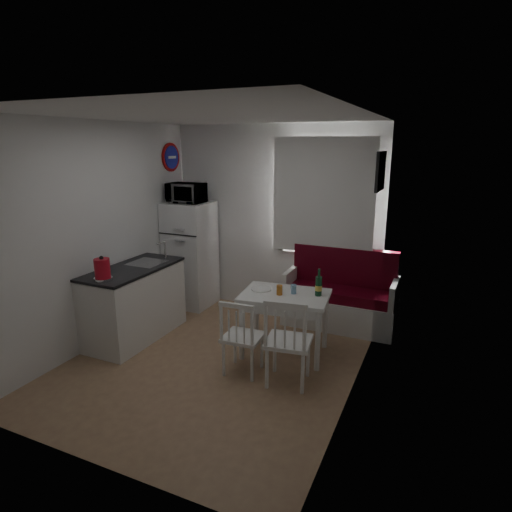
{
  "coord_description": "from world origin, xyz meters",
  "views": [
    {
      "loc": [
        2.16,
        -3.73,
        2.34
      ],
      "look_at": [
        0.27,
        0.5,
        1.12
      ],
      "focal_mm": 30.0,
      "sensor_mm": 36.0,
      "label": 1
    }
  ],
  "objects": [
    {
      "name": "kitchen_counter",
      "position": [
        -1.2,
        0.16,
        0.46
      ],
      "size": [
        0.62,
        1.32,
        1.16
      ],
      "color": "white",
      "rests_on": "floor"
    },
    {
      "name": "floor",
      "position": [
        0.0,
        0.0,
        0.0
      ],
      "size": [
        3.0,
        3.5,
        0.02
      ],
      "primitive_type": "cube",
      "color": "#956D4F",
      "rests_on": "ground"
    },
    {
      "name": "wall_sign",
      "position": [
        -1.47,
        1.45,
        2.15
      ],
      "size": [
        0.03,
        0.4,
        0.4
      ],
      "primitive_type": "cylinder",
      "rotation": [
        0.0,
        1.57,
        0.0
      ],
      "color": "#191D96",
      "rests_on": "wall_left"
    },
    {
      "name": "curtain",
      "position": [
        0.7,
        1.65,
        1.68
      ],
      "size": [
        1.35,
        0.02,
        1.5
      ],
      "primitive_type": "cube",
      "color": "white",
      "rests_on": "wall_back"
    },
    {
      "name": "ceiling",
      "position": [
        0.0,
        0.0,
        2.6
      ],
      "size": [
        3.0,
        3.5,
        0.02
      ],
      "primitive_type": "cube",
      "color": "white",
      "rests_on": "wall_back"
    },
    {
      "name": "chair_left",
      "position": [
        0.38,
        -0.16,
        0.51
      ],
      "size": [
        0.41,
        0.39,
        0.44
      ],
      "rotation": [
        0.0,
        0.0,
        0.06
      ],
      "color": "white",
      "rests_on": "floor"
    },
    {
      "name": "microwave",
      "position": [
        -1.18,
        1.35,
        1.67
      ],
      "size": [
        0.5,
        0.34,
        0.28
      ],
      "primitive_type": "imported",
      "color": "white",
      "rests_on": "fridge"
    },
    {
      "name": "plate",
      "position": [
        0.33,
        0.52,
        0.73
      ],
      "size": [
        0.23,
        0.23,
        0.02
      ],
      "primitive_type": "cylinder",
      "color": "white",
      "rests_on": "dining_table"
    },
    {
      "name": "wall_left",
      "position": [
        -1.5,
        0.0,
        1.3
      ],
      "size": [
        0.02,
        3.5,
        2.6
      ],
      "primitive_type": "cube",
      "color": "white",
      "rests_on": "floor"
    },
    {
      "name": "chair_right",
      "position": [
        0.88,
        -0.17,
        0.57
      ],
      "size": [
        0.49,
        0.47,
        0.5
      ],
      "rotation": [
        0.0,
        0.0,
        0.14
      ],
      "color": "white",
      "rests_on": "floor"
    },
    {
      "name": "wall_front",
      "position": [
        0.0,
        -1.75,
        1.3
      ],
      "size": [
        3.0,
        0.02,
        2.6
      ],
      "primitive_type": "cube",
      "color": "white",
      "rests_on": "floor"
    },
    {
      "name": "wall_right",
      "position": [
        1.5,
        0.0,
        1.3
      ],
      "size": [
        0.02,
        3.5,
        2.6
      ],
      "primitive_type": "cube",
      "color": "white",
      "rests_on": "floor"
    },
    {
      "name": "wine_bottle",
      "position": [
        0.98,
        0.6,
        0.87
      ],
      "size": [
        0.08,
        0.08,
        0.3
      ],
      "primitive_type": null,
      "color": "#133D20",
      "rests_on": "dining_table"
    },
    {
      "name": "kettle",
      "position": [
        -1.15,
        -0.38,
        1.03
      ],
      "size": [
        0.2,
        0.2,
        0.27
      ],
      "primitive_type": "cylinder",
      "color": "red",
      "rests_on": "kitchen_counter"
    },
    {
      "name": "dining_table",
      "position": [
        0.63,
        0.5,
        0.64
      ],
      "size": [
        1.03,
        0.78,
        0.72
      ],
      "rotation": [
        0.0,
        0.0,
        0.12
      ],
      "color": "white",
      "rests_on": "floor"
    },
    {
      "name": "drinking_glass_orange",
      "position": [
        0.58,
        0.45,
        0.77
      ],
      "size": [
        0.07,
        0.07,
        0.11
      ],
      "primitive_type": "cylinder",
      "color": "#C66F21",
      "rests_on": "dining_table"
    },
    {
      "name": "bench",
      "position": [
        1.02,
        1.51,
        0.34
      ],
      "size": [
        1.43,
        0.55,
        1.02
      ],
      "color": "white",
      "rests_on": "floor"
    },
    {
      "name": "wall_back",
      "position": [
        0.0,
        1.75,
        1.3
      ],
      "size": [
        3.0,
        0.02,
        2.6
      ],
      "primitive_type": "cube",
      "color": "white",
      "rests_on": "floor"
    },
    {
      "name": "picture_frame",
      "position": [
        1.48,
        1.1,
        2.05
      ],
      "size": [
        0.04,
        0.52,
        0.42
      ],
      "primitive_type": "cube",
      "color": "black",
      "rests_on": "wall_right"
    },
    {
      "name": "drinking_glass_blue",
      "position": [
        0.71,
        0.55,
        0.77
      ],
      "size": [
        0.06,
        0.06,
        0.1
      ],
      "primitive_type": "cylinder",
      "color": "#6E99BB",
      "rests_on": "dining_table"
    },
    {
      "name": "window",
      "position": [
        0.7,
        1.72,
        1.62
      ],
      "size": [
        1.22,
        0.06,
        1.47
      ],
      "primitive_type": "cube",
      "color": "white",
      "rests_on": "wall_back"
    },
    {
      "name": "fridge",
      "position": [
        -1.18,
        1.4,
        0.77
      ],
      "size": [
        0.61,
        0.61,
        1.53
      ],
      "primitive_type": "cube",
      "color": "white",
      "rests_on": "floor"
    }
  ]
}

